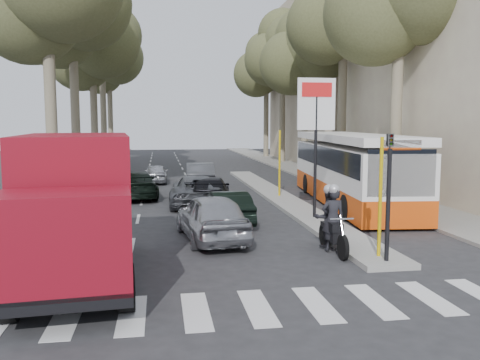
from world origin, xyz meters
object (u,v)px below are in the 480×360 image
at_px(red_truck, 75,205).
at_px(dark_hatchback, 228,207).
at_px(city_bus, 350,167).
at_px(silver_hatchback, 211,217).
at_px(motorcycle, 331,220).

bearing_deg(red_truck, dark_hatchback, 49.32).
bearing_deg(city_bus, silver_hatchback, -133.22).
height_order(dark_hatchback, motorcycle, motorcycle).
distance_m(red_truck, city_bus, 15.08).
relative_size(red_truck, motorcycle, 2.83).
bearing_deg(city_bus, dark_hatchback, -143.85).
height_order(dark_hatchback, red_truck, red_truck).
bearing_deg(dark_hatchback, red_truck, 50.58).
xyz_separation_m(city_bus, motorcycle, (-3.89, -8.45, -0.84)).
xyz_separation_m(silver_hatchback, red_truck, (-3.72, -3.79, 1.11)).
bearing_deg(city_bus, red_truck, -131.81).
xyz_separation_m(dark_hatchback, motorcycle, (2.53, -4.61, 0.30)).
height_order(silver_hatchback, motorcycle, motorcycle).
distance_m(dark_hatchback, city_bus, 7.57).
relative_size(dark_hatchback, motorcycle, 1.59).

